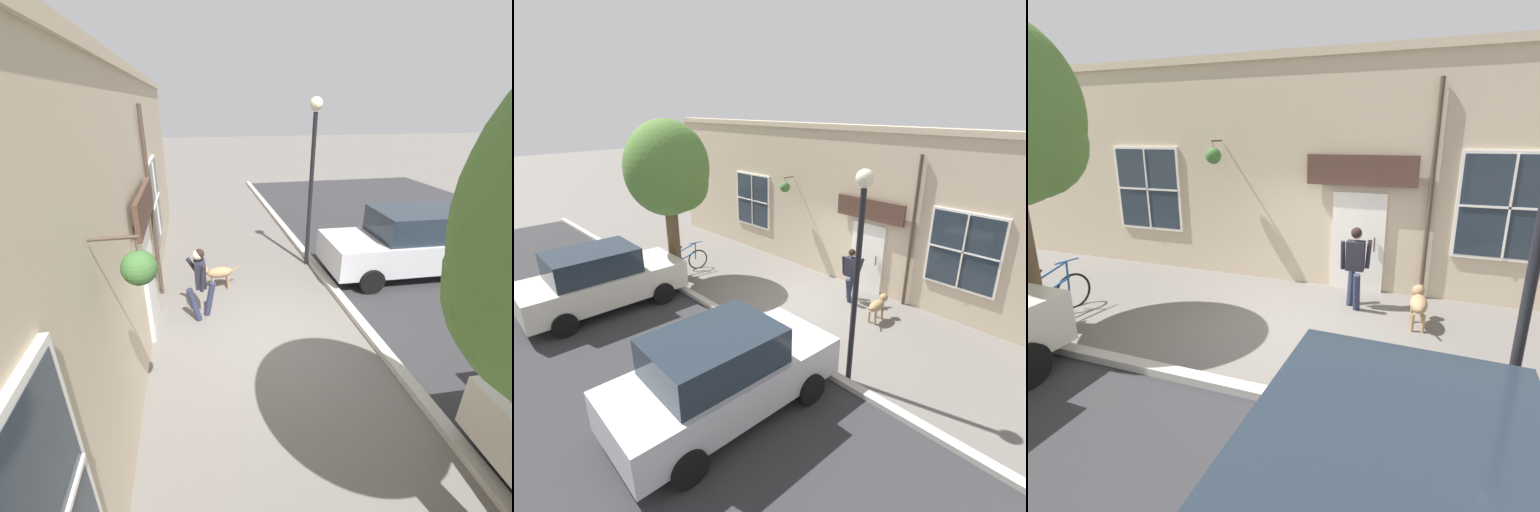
# 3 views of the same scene
# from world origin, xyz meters

# --- Properties ---
(ground_plane) EXTENTS (90.00, 90.00, 0.00)m
(ground_plane) POSITION_xyz_m (0.00, 0.00, 0.00)
(ground_plane) COLOR #66605B
(storefront_facade) EXTENTS (0.95, 18.00, 4.84)m
(storefront_facade) POSITION_xyz_m (-2.34, -0.01, 2.42)
(storefront_facade) COLOR #C6B293
(storefront_facade) RESTS_ON ground_plane
(pedestrian_walking) EXTENTS (0.62, 0.55, 1.60)m
(pedestrian_walking) POSITION_xyz_m (-1.20, 0.85, 0.94)
(pedestrian_walking) COLOR #282D47
(pedestrian_walking) RESTS_ON ground_plane
(dog_on_leash) EXTENTS (1.02, 0.34, 0.68)m
(dog_on_leash) POSITION_xyz_m (-0.78, 2.05, 0.44)
(dog_on_leash) COLOR #997A51
(dog_on_leash) RESTS_ON ground_plane
(leaning_bicycle) EXTENTS (1.74, 0.21, 1.01)m
(leaning_bicycle) POSITION_xyz_m (1.14, -4.23, 0.38)
(leaning_bicycle) COLOR black
(leaning_bicycle) RESTS_ON ground_plane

